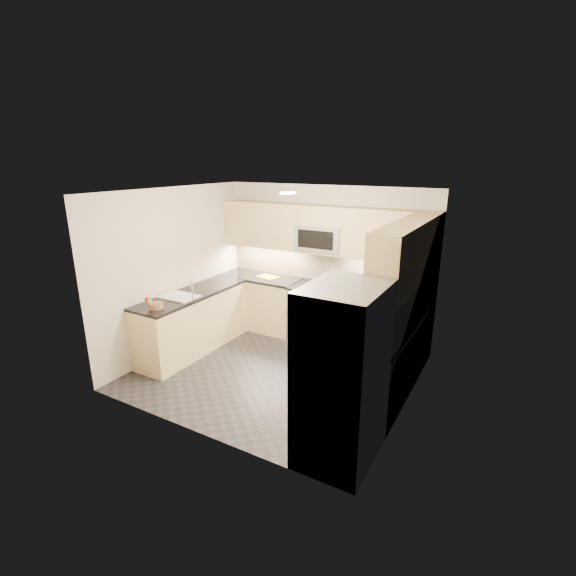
{
  "coord_description": "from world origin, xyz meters",
  "views": [
    {
      "loc": [
        2.76,
        -4.52,
        2.89
      ],
      "look_at": [
        0.0,
        0.35,
        1.15
      ],
      "focal_mm": 26.0,
      "sensor_mm": 36.0,
      "label": 1
    }
  ],
  "objects_px": {
    "gas_range": "(316,314)",
    "utensil_bowl": "(422,296)",
    "refrigerator": "(342,375)",
    "cutting_board": "(268,277)",
    "microwave": "(321,238)",
    "fruit_basket": "(156,306)"
  },
  "relations": [
    {
      "from": "microwave",
      "to": "utensil_bowl",
      "type": "relative_size",
      "value": 3.01
    },
    {
      "from": "refrigerator",
      "to": "cutting_board",
      "type": "xyz_separation_m",
      "value": [
        -2.4,
        2.48,
        0.05
      ]
    },
    {
      "from": "microwave",
      "to": "utensil_bowl",
      "type": "bearing_deg",
      "value": -2.04
    },
    {
      "from": "microwave",
      "to": "fruit_basket",
      "type": "distance_m",
      "value": 2.69
    },
    {
      "from": "utensil_bowl",
      "to": "fruit_basket",
      "type": "distance_m",
      "value": 3.73
    },
    {
      "from": "refrigerator",
      "to": "utensil_bowl",
      "type": "distance_m",
      "value": 2.5
    },
    {
      "from": "microwave",
      "to": "fruit_basket",
      "type": "relative_size",
      "value": 3.8
    },
    {
      "from": "gas_range",
      "to": "utensil_bowl",
      "type": "xyz_separation_m",
      "value": [
        1.65,
        0.07,
        0.56
      ]
    },
    {
      "from": "cutting_board",
      "to": "gas_range",
      "type": "bearing_deg",
      "value": -3.03
    },
    {
      "from": "cutting_board",
      "to": "refrigerator",
      "type": "bearing_deg",
      "value": -45.87
    },
    {
      "from": "cutting_board",
      "to": "fruit_basket",
      "type": "height_order",
      "value": "fruit_basket"
    },
    {
      "from": "fruit_basket",
      "to": "microwave",
      "type": "bearing_deg",
      "value": 56.38
    },
    {
      "from": "microwave",
      "to": "utensil_bowl",
      "type": "xyz_separation_m",
      "value": [
        1.65,
        -0.06,
        -0.69
      ]
    },
    {
      "from": "utensil_bowl",
      "to": "cutting_board",
      "type": "bearing_deg",
      "value": -179.65
    },
    {
      "from": "gas_range",
      "to": "refrigerator",
      "type": "height_order",
      "value": "refrigerator"
    },
    {
      "from": "gas_range",
      "to": "cutting_board",
      "type": "bearing_deg",
      "value": 176.97
    },
    {
      "from": "utensil_bowl",
      "to": "fruit_basket",
      "type": "relative_size",
      "value": 1.26
    },
    {
      "from": "refrigerator",
      "to": "cutting_board",
      "type": "bearing_deg",
      "value": 134.13
    },
    {
      "from": "gas_range",
      "to": "microwave",
      "type": "bearing_deg",
      "value": 90.0
    },
    {
      "from": "gas_range",
      "to": "utensil_bowl",
      "type": "distance_m",
      "value": 1.74
    },
    {
      "from": "refrigerator",
      "to": "utensil_bowl",
      "type": "height_order",
      "value": "refrigerator"
    },
    {
      "from": "refrigerator",
      "to": "gas_range",
      "type": "bearing_deg",
      "value": 120.88
    }
  ]
}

